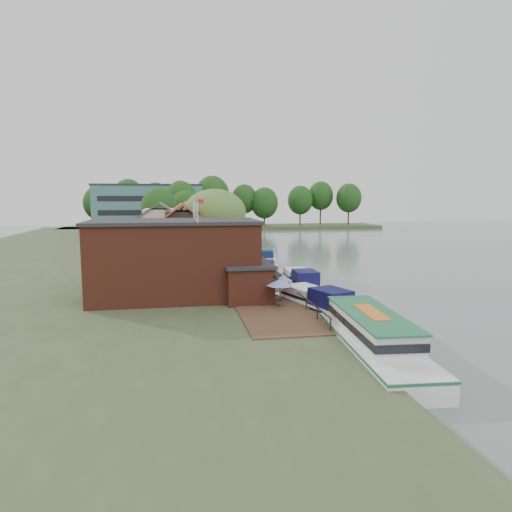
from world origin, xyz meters
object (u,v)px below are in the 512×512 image
umbrella_4 (247,270)px  cruiser_0 (316,300)px  cottage_a (183,238)px  cruiser_3 (266,257)px  pub (196,258)px  umbrella_2 (259,283)px  cruiser_1 (301,279)px  hotel_block (149,210)px  willow (215,227)px  cottage_c (187,228)px  umbrella_0 (280,293)px  umbrella_5 (254,266)px  swan (347,336)px  cruiser_2 (267,267)px  tour_boat (375,337)px  cottage_b (161,232)px  umbrella_3 (257,274)px  umbrella_6 (249,263)px  umbrella_1 (281,288)px

umbrella_4 → cruiser_0: umbrella_4 is taller
cottage_a → cruiser_3: (12.71, 10.11, -4.01)m
pub → umbrella_2: bearing=-7.8°
cruiser_1 → hotel_block: bearing=107.7°
cottage_a → willow: bearing=48.0°
cottage_c → umbrella_0: bearing=-80.3°
cottage_a → willow: 6.80m
cottage_c → umbrella_5: 25.63m
willow → swan: bearing=-77.7°
pub → cruiser_2: pub is taller
umbrella_4 → umbrella_5: (1.34, 2.84, 0.00)m
cruiser_2 → swan: bearing=-72.7°
cruiser_1 → tour_boat: tour_boat is taller
willow → tour_boat: 37.22m
cottage_c → umbrella_4: bearing=-77.9°
cottage_b → swan: 39.81m
umbrella_5 → tour_boat: size_ratio=0.17×
umbrella_4 → umbrella_2: bearing=-89.8°
willow → umbrella_3: 16.76m
umbrella_4 → cruiser_1: umbrella_4 is taller
cruiser_3 → swan: size_ratio=23.16×
umbrella_4 → umbrella_6: (1.04, 5.04, 0.00)m
cottage_b → umbrella_0: cottage_b is taller
cottage_c → umbrella_1: 38.41m
hotel_block → swan: bearing=-77.5°
umbrella_5 → tour_boat: (3.33, -25.83, -0.77)m
cottage_a → cottage_b: same height
cottage_c → umbrella_2: cottage_c is taller
umbrella_6 → umbrella_1: bearing=-88.2°
cottage_b → umbrella_6: 17.38m
umbrella_6 → umbrella_2: bearing=-94.6°
cottage_c → umbrella_1: bearing=-78.9°
umbrella_3 → umbrella_5: (0.66, 5.59, 0.00)m
umbrella_6 → cruiser_1: 7.92m
umbrella_0 → cruiser_3: umbrella_0 is taller
umbrella_4 → umbrella_0: bearing=-85.8°
umbrella_2 → umbrella_4: 7.54m
pub → cruiser_2: 19.61m
umbrella_0 → swan: size_ratio=5.40×
pub → cruiser_1: 13.42m
willow → umbrella_2: bearing=-83.5°
cruiser_1 → pub: bearing=-153.5°
cottage_c → cruiser_0: size_ratio=0.78×
umbrella_5 → tour_boat: bearing=-82.7°
tour_boat → cruiser_0: bearing=95.6°
umbrella_2 → umbrella_5: (1.31, 10.38, 0.00)m
cottage_b → cottage_c: 9.85m
cruiser_0 → umbrella_0: bearing=175.3°
cottage_b → umbrella_2: cottage_b is taller
cruiser_1 → swan: (-1.32, -17.38, -1.06)m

